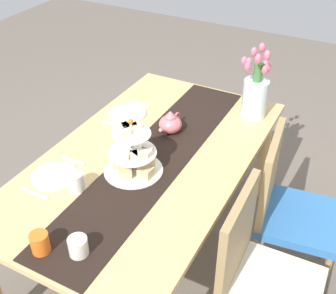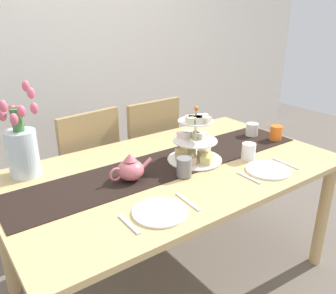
{
  "view_description": "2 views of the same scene",
  "coord_description": "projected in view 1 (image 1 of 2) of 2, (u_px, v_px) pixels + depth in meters",
  "views": [
    {
      "loc": [
        1.57,
        0.95,
        2.08
      ],
      "look_at": [
        -0.08,
        0.08,
        0.75
      ],
      "focal_mm": 45.98,
      "sensor_mm": 36.0,
      "label": 1
    },
    {
      "loc": [
        -1.0,
        -1.33,
        1.5
      ],
      "look_at": [
        -0.0,
        0.05,
        0.82
      ],
      "focal_mm": 37.15,
      "sensor_mm": 36.0,
      "label": 2
    }
  ],
  "objects": [
    {
      "name": "mug_grey",
      "position": [
        130.0,
        140.0,
        2.31
      ],
      "size": [
        0.08,
        0.08,
        0.09
      ],
      "primitive_type": "cylinder",
      "color": "slate",
      "rests_on": "table_runner"
    },
    {
      "name": "teapot",
      "position": [
        170.0,
        123.0,
        2.43
      ],
      "size": [
        0.24,
        0.13,
        0.14
      ],
      "color": "#D66B75",
      "rests_on": "table_runner"
    },
    {
      "name": "mug_white_text",
      "position": [
        76.0,
        182.0,
        2.03
      ],
      "size": [
        0.08,
        0.08,
        0.09
      ],
      "primitive_type": "cylinder",
      "color": "white",
      "rests_on": "dining_table"
    },
    {
      "name": "knife_left",
      "position": [
        114.0,
        125.0,
        2.52
      ],
      "size": [
        0.02,
        0.17,
        0.01
      ],
      "primitive_type": "cube",
      "rotation": [
        0.0,
        0.0,
        -0.06
      ],
      "color": "silver",
      "rests_on": "dining_table"
    },
    {
      "name": "ground_plane",
      "position": [
        151.0,
        248.0,
        2.7
      ],
      "size": [
        8.0,
        8.0,
        0.0
      ],
      "primitive_type": "plane",
      "color": "#6B6056"
    },
    {
      "name": "table_runner",
      "position": [
        155.0,
        158.0,
        2.26
      ],
      "size": [
        1.71,
        0.34,
        0.0
      ],
      "primitive_type": "cube",
      "color": "black",
      "rests_on": "dining_table"
    },
    {
      "name": "chair_left",
      "position": [
        288.0,
        206.0,
        2.28
      ],
      "size": [
        0.47,
        0.47,
        0.91
      ],
      "color": "#9C8254",
      "rests_on": "ground_plane"
    },
    {
      "name": "fork_right",
      "position": [
        73.0,
        160.0,
        2.24
      ],
      "size": [
        0.02,
        0.15,
        0.01
      ],
      "primitive_type": "cube",
      "rotation": [
        0.0,
        0.0,
        -0.01
      ],
      "color": "silver",
      "rests_on": "dining_table"
    },
    {
      "name": "tiered_cake_stand",
      "position": [
        133.0,
        156.0,
        2.12
      ],
      "size": [
        0.3,
        0.3,
        0.3
      ],
      "color": "beige",
      "rests_on": "table_runner"
    },
    {
      "name": "cream_jug",
      "position": [
        78.0,
        247.0,
        1.71
      ],
      "size": [
        0.08,
        0.08,
        0.08
      ],
      "primitive_type": "cylinder",
      "color": "white",
      "rests_on": "dining_table"
    },
    {
      "name": "mug_orange",
      "position": [
        40.0,
        243.0,
        1.72
      ],
      "size": [
        0.08,
        0.08,
        0.09
      ],
      "primitive_type": "cylinder",
      "color": "orange",
      "rests_on": "dining_table"
    },
    {
      "name": "dining_table",
      "position": [
        148.0,
        169.0,
        2.33
      ],
      "size": [
        1.75,
        1.0,
        0.72
      ],
      "color": "tan",
      "rests_on": "ground_plane"
    },
    {
      "name": "dinner_plate_left",
      "position": [
        127.0,
        114.0,
        2.63
      ],
      "size": [
        0.23,
        0.23,
        0.01
      ],
      "primitive_type": "cylinder",
      "color": "white",
      "rests_on": "dining_table"
    },
    {
      "name": "tulip_vase",
      "position": [
        255.0,
        93.0,
        2.53
      ],
      "size": [
        0.22,
        0.19,
        0.46
      ],
      "color": "silver",
      "rests_on": "dining_table"
    },
    {
      "name": "dinner_plate_right",
      "position": [
        54.0,
        176.0,
        2.14
      ],
      "size": [
        0.23,
        0.23,
        0.01
      ],
      "primitive_type": "cylinder",
      "color": "white",
      "rests_on": "dining_table"
    },
    {
      "name": "chair_right",
      "position": [
        258.0,
        273.0,
        1.93
      ],
      "size": [
        0.43,
        0.43,
        0.91
      ],
      "color": "#9C8254",
      "rests_on": "ground_plane"
    },
    {
      "name": "knife_right",
      "position": [
        34.0,
        193.0,
        2.03
      ],
      "size": [
        0.02,
        0.17,
        0.01
      ],
      "primitive_type": "cube",
      "rotation": [
        0.0,
        0.0,
        -0.04
      ],
      "color": "silver",
      "rests_on": "dining_table"
    },
    {
      "name": "fork_left",
      "position": [
        139.0,
        103.0,
        2.73
      ],
      "size": [
        0.02,
        0.15,
        0.01
      ],
      "primitive_type": "cube",
      "rotation": [
        0.0,
        0.0,
        -0.01
      ],
      "color": "silver",
      "rests_on": "dining_table"
    }
  ]
}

